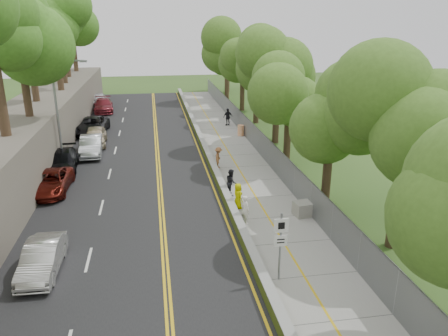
# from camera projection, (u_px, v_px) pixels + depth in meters

# --- Properties ---
(ground) EXTENTS (140.00, 140.00, 0.00)m
(ground) POSITION_uv_depth(u_px,v_px,m) (241.00, 248.00, 21.34)
(ground) COLOR #33511E
(ground) RESTS_ON ground
(road) EXTENTS (11.20, 66.00, 0.04)m
(road) POSITION_uv_depth(u_px,v_px,m) (136.00, 160.00, 34.50)
(road) COLOR black
(road) RESTS_ON ground
(sidewalk) EXTENTS (4.20, 66.00, 0.05)m
(sidewalk) POSITION_uv_depth(u_px,v_px,m) (235.00, 155.00, 35.73)
(sidewalk) COLOR gray
(sidewalk) RESTS_ON ground
(jersey_barrier) EXTENTS (0.42, 66.00, 0.60)m
(jersey_barrier) POSITION_uv_depth(u_px,v_px,m) (207.00, 153.00, 35.29)
(jersey_barrier) COLOR #93C320
(jersey_barrier) RESTS_ON ground
(rock_embankment) EXTENTS (5.00, 66.00, 4.00)m
(rock_embankment) POSITION_uv_depth(u_px,v_px,m) (24.00, 140.00, 32.61)
(rock_embankment) COLOR #595147
(rock_embankment) RESTS_ON ground
(chainlink_fence) EXTENTS (0.04, 66.00, 2.00)m
(chainlink_fence) POSITION_uv_depth(u_px,v_px,m) (260.00, 143.00, 35.74)
(chainlink_fence) COLOR slate
(chainlink_fence) RESTS_ON ground
(trees_embankment) EXTENTS (6.40, 66.00, 13.00)m
(trees_embankment) POSITION_uv_depth(u_px,v_px,m) (14.00, 21.00, 29.94)
(trees_embankment) COLOR #488725
(trees_embankment) RESTS_ON rock_embankment
(trees_fenceside) EXTENTS (7.00, 66.00, 14.00)m
(trees_fenceside) POSITION_uv_depth(u_px,v_px,m) (291.00, 68.00, 34.17)
(trees_fenceside) COLOR #4E7C27
(trees_fenceside) RESTS_ON ground
(streetlight) EXTENTS (2.52, 0.22, 8.00)m
(streetlight) POSITION_uv_depth(u_px,v_px,m) (60.00, 107.00, 31.29)
(streetlight) COLOR gray
(streetlight) RESTS_ON ground
(signpost) EXTENTS (0.62, 0.09, 3.10)m
(signpost) POSITION_uv_depth(u_px,v_px,m) (281.00, 239.00, 18.06)
(signpost) COLOR gray
(signpost) RESTS_ON sidewalk
(construction_barrel) EXTENTS (0.61, 0.61, 1.00)m
(construction_barrel) POSITION_uv_depth(u_px,v_px,m) (241.00, 130.00, 41.56)
(construction_barrel) COLOR orange
(construction_barrel) RESTS_ON sidewalk
(concrete_block) EXTENTS (1.29, 1.04, 0.79)m
(concrete_block) POSITION_uv_depth(u_px,v_px,m) (305.00, 209.00, 24.67)
(concrete_block) COLOR gray
(concrete_block) RESTS_ON sidewalk
(car_1) EXTENTS (1.49, 4.11, 1.34)m
(car_1) POSITION_uv_depth(u_px,v_px,m) (42.00, 258.00, 19.01)
(car_1) COLOR beige
(car_1) RESTS_ON road
(car_2) EXTENTS (2.39, 4.97, 1.37)m
(car_2) POSITION_uv_depth(u_px,v_px,m) (50.00, 182.00, 27.91)
(car_2) COLOR #621710
(car_2) RESTS_ON road
(car_3) EXTENTS (2.53, 5.36, 1.51)m
(car_3) POSITION_uv_depth(u_px,v_px,m) (62.00, 162.00, 31.66)
(car_3) COLOR black
(car_3) RESTS_ON road
(car_4) EXTENTS (2.06, 4.68, 1.57)m
(car_4) POSITION_uv_depth(u_px,v_px,m) (95.00, 136.00, 38.37)
(car_4) COLOR #C3B08E
(car_4) RESTS_ON road
(car_5) EXTENTS (1.93, 4.85, 1.57)m
(car_5) POSITION_uv_depth(u_px,v_px,m) (91.00, 146.00, 35.57)
(car_5) COLOR #B1B4B7
(car_5) RESTS_ON road
(car_6) EXTENTS (2.97, 5.85, 1.58)m
(car_6) POSITION_uv_depth(u_px,v_px,m) (93.00, 126.00, 42.22)
(car_6) COLOR black
(car_6) RESTS_ON road
(car_7) EXTENTS (2.68, 5.55, 1.56)m
(car_7) POSITION_uv_depth(u_px,v_px,m) (103.00, 105.00, 52.14)
(car_7) COLOR maroon
(car_7) RESTS_ON road
(car_8) EXTENTS (2.22, 4.95, 1.65)m
(car_8) POSITION_uv_depth(u_px,v_px,m) (99.00, 100.00, 55.41)
(car_8) COLOR silver
(car_8) RESTS_ON road
(painter_0) EXTENTS (0.71, 0.88, 1.55)m
(painter_0) POSITION_uv_depth(u_px,v_px,m) (238.00, 196.00, 25.44)
(painter_0) COLOR #C0C200
(painter_0) RESTS_ON sidewalk
(painter_1) EXTENTS (0.55, 0.68, 1.60)m
(painter_1) POSITION_uv_depth(u_px,v_px,m) (245.00, 209.00, 23.57)
(painter_1) COLOR white
(painter_1) RESTS_ON sidewalk
(painter_2) EXTENTS (0.68, 0.85, 1.68)m
(painter_2) POSITION_uv_depth(u_px,v_px,m) (231.00, 182.00, 27.43)
(painter_2) COLOR black
(painter_2) RESTS_ON sidewalk
(painter_3) EXTENTS (0.82, 1.15, 1.60)m
(painter_3) POSITION_uv_depth(u_px,v_px,m) (219.00, 158.00, 32.39)
(painter_3) COLOR brown
(painter_3) RESTS_ON sidewalk
(person_far) EXTENTS (1.13, 0.72, 1.78)m
(person_far) POSITION_uv_depth(u_px,v_px,m) (228.00, 117.00, 45.43)
(person_far) COLOR black
(person_far) RESTS_ON sidewalk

